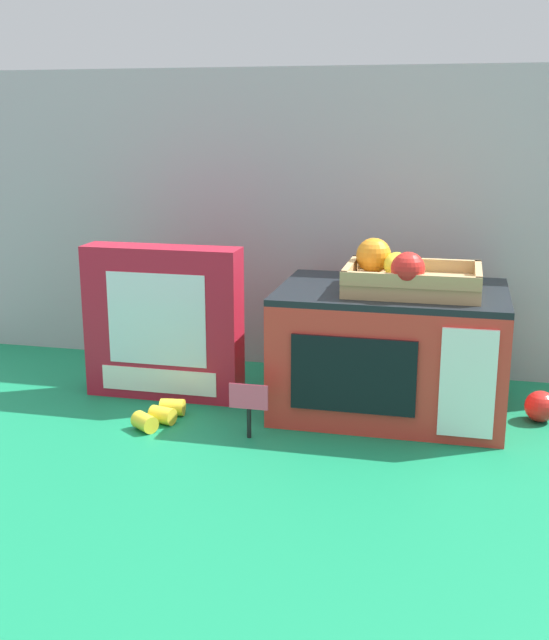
# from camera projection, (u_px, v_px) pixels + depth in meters

# --- Properties ---
(ground_plane) EXTENTS (1.70, 1.70, 0.00)m
(ground_plane) POSITION_uv_depth(u_px,v_px,m) (276.00, 404.00, 1.57)
(ground_plane) COLOR #147A4C
(ground_plane) RESTS_ON ground
(display_back_panel) EXTENTS (1.61, 0.03, 0.66)m
(display_back_panel) POSITION_uv_depth(u_px,v_px,m) (305.00, 222.00, 1.75)
(display_back_panel) COLOR #A0A3A8
(display_back_panel) RESTS_ON ground
(toy_microwave) EXTENTS (0.42, 0.30, 0.24)m
(toy_microwave) POSITION_uv_depth(u_px,v_px,m) (390.00, 350.00, 1.51)
(toy_microwave) COLOR red
(toy_microwave) RESTS_ON ground
(food_groups_crate) EXTENTS (0.24, 0.18, 0.09)m
(food_groups_crate) POSITION_uv_depth(u_px,v_px,m) (405.00, 276.00, 1.44)
(food_groups_crate) COLOR tan
(food_groups_crate) RESTS_ON toy_microwave
(cookie_set_box) EXTENTS (0.32, 0.08, 0.31)m
(cookie_set_box) POSITION_uv_depth(u_px,v_px,m) (164.00, 323.00, 1.58)
(cookie_set_box) COLOR #B2192D
(cookie_set_box) RESTS_ON ground
(price_sign) EXTENTS (0.07, 0.01, 0.10)m
(price_sign) POSITION_uv_depth(u_px,v_px,m) (249.00, 402.00, 1.39)
(price_sign) COLOR black
(price_sign) RESTS_ON ground
(loose_toy_banana) EXTENTS (0.07, 0.13, 0.03)m
(loose_toy_banana) POSITION_uv_depth(u_px,v_px,m) (160.00, 415.00, 1.47)
(loose_toy_banana) COLOR yellow
(loose_toy_banana) RESTS_ON ground
(loose_toy_apple) EXTENTS (0.06, 0.06, 0.06)m
(loose_toy_apple) POSITION_uv_depth(u_px,v_px,m) (541.00, 406.00, 1.47)
(loose_toy_apple) COLOR red
(loose_toy_apple) RESTS_ON ground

